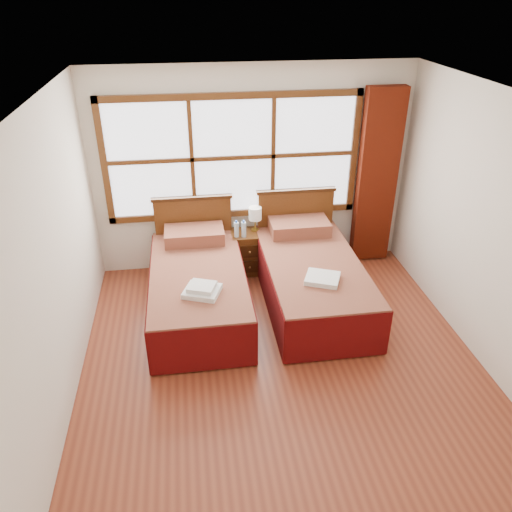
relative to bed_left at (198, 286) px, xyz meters
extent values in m
plane|color=brown|center=(0.78, -1.20, -0.32)|extent=(4.50, 4.50, 0.00)
plane|color=white|center=(0.78, -1.20, 2.28)|extent=(4.50, 4.50, 0.00)
plane|color=silver|center=(0.78, 1.05, 0.98)|extent=(4.00, 0.00, 4.00)
plane|color=silver|center=(-1.22, -1.20, 0.98)|extent=(0.00, 4.50, 4.50)
plane|color=silver|center=(2.78, -1.20, 0.98)|extent=(0.00, 4.50, 4.50)
cube|color=white|center=(0.53, 1.02, 1.18)|extent=(3.00, 0.02, 1.40)
cube|color=#542D12|center=(0.53, 1.00, 0.44)|extent=(3.16, 0.06, 0.08)
cube|color=#542D12|center=(0.53, 1.00, 1.92)|extent=(3.16, 0.06, 0.08)
cube|color=#542D12|center=(-1.01, 1.00, 1.18)|extent=(0.08, 0.06, 1.56)
cube|color=#542D12|center=(2.07, 1.00, 1.18)|extent=(0.08, 0.06, 1.56)
cube|color=#542D12|center=(0.03, 1.00, 1.18)|extent=(0.05, 0.05, 1.40)
cube|color=#542D12|center=(1.03, 1.00, 1.18)|extent=(0.05, 0.05, 1.40)
cube|color=#542D12|center=(0.53, 1.00, 1.18)|extent=(3.00, 0.05, 0.05)
cube|color=#571608|center=(2.38, 0.91, 0.85)|extent=(0.50, 0.16, 2.30)
cube|color=#351C0B|center=(0.00, -0.07, -0.17)|extent=(0.93, 1.86, 0.30)
cube|color=#5C0E0D|center=(0.00, -0.07, 0.11)|extent=(1.04, 2.07, 0.25)
cube|color=#560909|center=(-0.52, -0.07, -0.04)|extent=(0.03, 2.07, 0.52)
cube|color=#560909|center=(0.52, -0.07, -0.04)|extent=(0.03, 2.07, 0.52)
cube|color=#560909|center=(0.00, -1.09, -0.04)|extent=(1.04, 0.03, 0.52)
cube|color=#5C0E0D|center=(0.00, 0.68, 0.32)|extent=(0.73, 0.43, 0.16)
cube|color=#542D12|center=(0.00, 0.94, 0.19)|extent=(0.97, 0.06, 1.01)
cube|color=#351C0B|center=(0.00, 0.94, 0.71)|extent=(1.01, 0.08, 0.04)
cube|color=#351C0B|center=(1.33, -0.07, -0.16)|extent=(0.95, 1.91, 0.31)
cube|color=#5C0E0D|center=(1.33, -0.07, 0.12)|extent=(1.07, 2.11, 0.26)
cube|color=#560909|center=(0.80, -0.07, -0.03)|extent=(0.03, 2.11, 0.53)
cube|color=#560909|center=(1.87, -0.07, -0.03)|extent=(0.03, 2.11, 0.53)
cube|color=#560909|center=(1.33, -1.12, -0.03)|extent=(1.07, 0.03, 0.53)
cube|color=#5C0E0D|center=(1.33, 0.70, 0.33)|extent=(0.75, 0.44, 0.17)
cube|color=#542D12|center=(1.33, 0.94, 0.20)|extent=(0.99, 0.06, 1.04)
cube|color=#351C0B|center=(1.33, 0.94, 0.73)|extent=(1.04, 0.08, 0.04)
cube|color=#542D12|center=(0.68, 0.80, -0.04)|extent=(0.42, 0.37, 0.56)
cube|color=#351C0B|center=(0.68, 0.60, -0.15)|extent=(0.37, 0.02, 0.17)
cube|color=#351C0B|center=(0.68, 0.60, 0.07)|extent=(0.37, 0.02, 0.17)
sphere|color=#B4843D|center=(0.68, 0.59, -0.15)|extent=(0.03, 0.03, 0.03)
sphere|color=#B4843D|center=(0.68, 0.59, 0.07)|extent=(0.03, 0.03, 0.03)
cube|color=white|center=(0.03, -0.53, 0.27)|extent=(0.44, 0.42, 0.06)
cube|color=white|center=(0.03, -0.53, 0.32)|extent=(0.33, 0.31, 0.05)
cube|color=white|center=(1.33, -0.49, 0.28)|extent=(0.44, 0.42, 0.05)
cylinder|color=gold|center=(0.79, 0.86, 0.25)|extent=(0.10, 0.10, 0.02)
cylinder|color=gold|center=(0.79, 0.86, 0.33)|extent=(0.02, 0.02, 0.14)
cylinder|color=silver|center=(0.79, 0.86, 0.48)|extent=(0.16, 0.16, 0.16)
cylinder|color=silver|center=(0.53, 0.71, 0.34)|extent=(0.06, 0.06, 0.20)
cylinder|color=blue|center=(0.53, 0.71, 0.45)|extent=(0.03, 0.03, 0.03)
cylinder|color=silver|center=(0.62, 0.70, 0.34)|extent=(0.06, 0.06, 0.20)
cylinder|color=blue|center=(0.62, 0.70, 0.46)|extent=(0.03, 0.03, 0.03)
camera|label=1|loc=(-0.04, -4.91, 3.09)|focal=35.00mm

